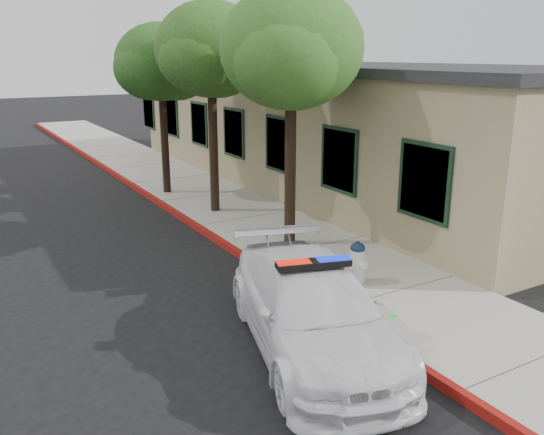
{
  "coord_description": "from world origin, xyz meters",
  "views": [
    {
      "loc": [
        -5.58,
        -7.53,
        4.56
      ],
      "look_at": [
        0.36,
        2.61,
        1.16
      ],
      "focal_mm": 37.47,
      "sensor_mm": 36.0,
      "label": 1
    }
  ],
  "objects": [
    {
      "name": "red_curb",
      "position": [
        0.06,
        3.0,
        0.08
      ],
      "size": [
        0.14,
        60.0,
        0.16
      ],
      "primitive_type": "cube",
      "color": "maroon",
      "rests_on": "ground"
    },
    {
      "name": "street_tree_far",
      "position": [
        0.72,
        10.04,
        4.19
      ],
      "size": [
        3.11,
        2.84,
        5.38
      ],
      "rotation": [
        0.0,
        0.0,
        -0.41
      ],
      "color": "black",
      "rests_on": "sidewalk"
    },
    {
      "name": "sidewalk",
      "position": [
        1.6,
        3.0,
        0.07
      ],
      "size": [
        3.2,
        60.0,
        0.15
      ],
      "primitive_type": "cube",
      "color": "#9C998E",
      "rests_on": "ground"
    },
    {
      "name": "police_car",
      "position": [
        -0.9,
        -0.8,
        0.7
      ],
      "size": [
        3.25,
        5.19,
        1.52
      ],
      "rotation": [
        0.0,
        0.0,
        -0.29
      ],
      "color": "silver",
      "rests_on": "ground"
    },
    {
      "name": "fire_hydrant",
      "position": [
        1.26,
        0.77,
        0.57
      ],
      "size": [
        0.48,
        0.41,
        0.84
      ],
      "rotation": [
        0.0,
        0.0,
        0.05
      ],
      "color": "silver",
      "rests_on": "sidewalk"
    },
    {
      "name": "street_tree_mid",
      "position": [
        1.11,
        7.2,
        4.54
      ],
      "size": [
        3.11,
        3.11,
        5.83
      ],
      "rotation": [
        0.0,
        0.0,
        0.17
      ],
      "color": "black",
      "rests_on": "sidewalk"
    },
    {
      "name": "clapboard_building",
      "position": [
        6.69,
        9.0,
        2.13
      ],
      "size": [
        7.3,
        20.89,
        4.24
      ],
      "color": "tan",
      "rests_on": "ground"
    },
    {
      "name": "ground",
      "position": [
        0.0,
        0.0,
        0.0
      ],
      "size": [
        120.0,
        120.0,
        0.0
      ],
      "primitive_type": "plane",
      "color": "black",
      "rests_on": "ground"
    },
    {
      "name": "street_tree_near",
      "position": [
        1.41,
        3.53,
        4.56
      ],
      "size": [
        3.24,
        3.28,
        5.91
      ],
      "rotation": [
        0.0,
        0.0,
        0.25
      ],
      "color": "black",
      "rests_on": "sidewalk"
    }
  ]
}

